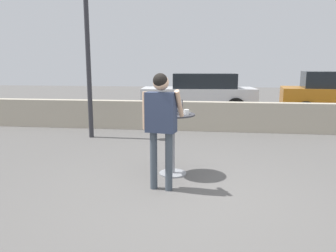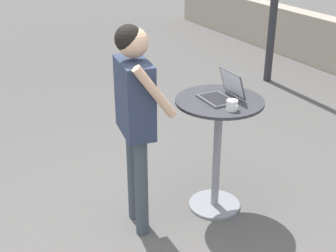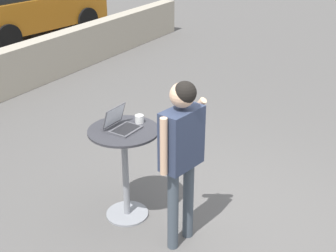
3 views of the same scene
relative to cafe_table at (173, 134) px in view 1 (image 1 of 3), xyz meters
The scene contains 8 objects.
ground_plane 1.21m from the cafe_table, 71.72° to the right, with size 50.00×50.00×0.00m, color #5B5956.
pavement_kerb 4.05m from the cafe_table, 85.62° to the left, with size 14.71×0.35×0.84m.
cafe_table is the anchor object (origin of this frame).
laptop 0.41m from the cafe_table, 86.17° to the left, with size 0.32×0.31×0.24m.
coffee_mug 0.46m from the cafe_table, 10.38° to the right, with size 0.12×0.09×0.08m.
standing_person 0.86m from the cafe_table, 96.93° to the right, with size 0.61×0.35×1.76m.
parked_car_near_street 7.62m from the cafe_table, 88.77° to the left, with size 4.54×2.08×1.57m.
street_lamp 4.12m from the cafe_table, 132.73° to the left, with size 0.32×0.32×3.91m.
Camera 1 is at (0.34, -4.51, 1.87)m, focal length 35.00 mm.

